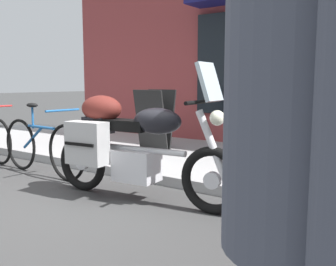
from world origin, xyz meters
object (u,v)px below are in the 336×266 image
object	(u,v)px
touring_motorcycle	(128,143)
pedestrian_walking	(317,161)
parked_bicycle	(42,146)
sandwich_board_sign	(155,120)

from	to	relation	value
touring_motorcycle	pedestrian_walking	distance (m)	3.24
parked_bicycle	sandwich_board_sign	world-z (taller)	sandwich_board_sign
parked_bicycle	sandwich_board_sign	xyz separation A→B (m)	(0.52, 1.76, 0.23)
touring_motorcycle	parked_bicycle	size ratio (longest dim) A/B	1.26
parked_bicycle	sandwich_board_sign	distance (m)	1.85
parked_bicycle	pedestrian_walking	distance (m)	4.69
touring_motorcycle	parked_bicycle	bearing A→B (deg)	174.56
pedestrian_walking	parked_bicycle	bearing A→B (deg)	150.44
touring_motorcycle	parked_bicycle	world-z (taller)	touring_motorcycle
parked_bicycle	pedestrian_walking	world-z (taller)	pedestrian_walking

